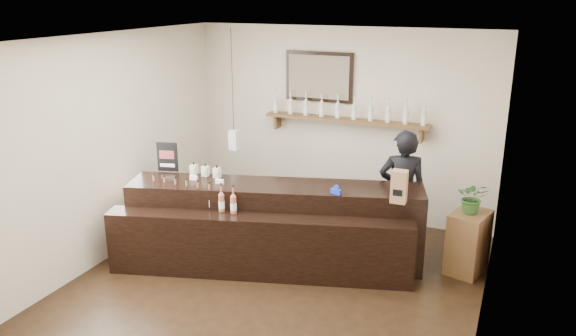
{
  "coord_description": "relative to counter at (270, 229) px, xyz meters",
  "views": [
    {
      "loc": [
        2.42,
        -5.18,
        3.25
      ],
      "look_at": [
        -0.09,
        0.7,
        1.24
      ],
      "focal_mm": 35.0,
      "sensor_mm": 36.0,
      "label": 1
    }
  ],
  "objects": [
    {
      "name": "room_shell",
      "position": [
        0.27,
        -0.57,
        1.23
      ],
      "size": [
        5.0,
        5.0,
        5.0
      ],
      "color": "beige",
      "rests_on": "ground"
    },
    {
      "name": "promo_sign",
      "position": [
        -1.5,
        0.08,
        0.73
      ],
      "size": [
        0.27,
        0.09,
        0.39
      ],
      "color": "black",
      "rests_on": "counter"
    },
    {
      "name": "tape_dispenser",
      "position": [
        0.8,
        0.11,
        0.58
      ],
      "size": [
        0.14,
        0.08,
        0.11
      ],
      "color": "#1A2FB9",
      "rests_on": "counter"
    },
    {
      "name": "paper_bag",
      "position": [
        1.52,
        0.12,
        0.72
      ],
      "size": [
        0.17,
        0.13,
        0.37
      ],
      "color": "#936947",
      "rests_on": "counter"
    },
    {
      "name": "shopkeeper",
      "position": [
        1.39,
        0.98,
        0.45
      ],
      "size": [
        0.77,
        0.62,
        1.85
      ],
      "primitive_type": "imported",
      "rotation": [
        0.0,
        0.0,
        3.44
      ],
      "color": "black",
      "rests_on": "ground"
    },
    {
      "name": "potted_plant",
      "position": [
        2.27,
        0.76,
        0.48
      ],
      "size": [
        0.36,
        0.32,
        0.39
      ],
      "primitive_type": "imported",
      "rotation": [
        0.0,
        0.0,
        0.04
      ],
      "color": "#305B24",
      "rests_on": "side_cabinet"
    },
    {
      "name": "side_cabinet",
      "position": [
        2.27,
        0.76,
        -0.09
      ],
      "size": [
        0.5,
        0.6,
        0.76
      ],
      "color": "#56341D",
      "rests_on": "ground"
    },
    {
      "name": "back_wall_decor",
      "position": [
        0.11,
        1.81,
        1.29
      ],
      "size": [
        2.66,
        0.96,
        1.69
      ],
      "color": "#56341D",
      "rests_on": "ground"
    },
    {
      "name": "counter",
      "position": [
        0.0,
        0.0,
        0.0
      ],
      "size": [
        3.64,
        1.94,
        1.18
      ],
      "color": "black",
      "rests_on": "ground"
    },
    {
      "name": "ground",
      "position": [
        0.27,
        -0.57,
        -0.47
      ],
      "size": [
        5.0,
        5.0,
        0.0
      ],
      "primitive_type": "plane",
      "color": "black",
      "rests_on": "ground"
    }
  ]
}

